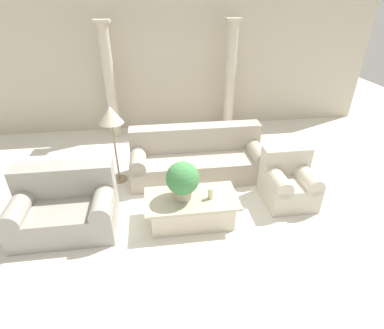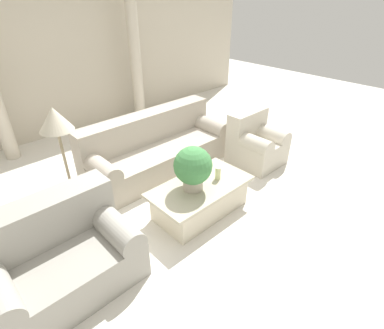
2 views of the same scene
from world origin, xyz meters
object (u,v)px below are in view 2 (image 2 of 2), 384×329
at_px(loveseat, 59,257).
at_px(armchair, 255,142).
at_px(sofa_long, 157,148).
at_px(coffee_table, 200,198).
at_px(potted_plant, 193,167).
at_px(floor_lamp, 56,125).

distance_m(loveseat, armchair, 3.40).
bearing_deg(sofa_long, loveseat, -150.83).
bearing_deg(loveseat, coffee_table, -4.44).
distance_m(sofa_long, potted_plant, 1.40).
bearing_deg(coffee_table, loveseat, 175.56).
height_order(sofa_long, potted_plant, potted_plant).
relative_size(loveseat, armchair, 1.61).
bearing_deg(loveseat, floor_lamp, 61.29).
relative_size(coffee_table, potted_plant, 2.36).
bearing_deg(armchair, coffee_table, -168.76).
height_order(loveseat, potted_plant, potted_plant).
xyz_separation_m(sofa_long, floor_lamp, (-1.44, 0.00, 0.83)).
bearing_deg(armchair, floor_lamp, 160.55).
relative_size(coffee_table, armchair, 1.56).
distance_m(loveseat, coffee_table, 1.80).
xyz_separation_m(potted_plant, floor_lamp, (-1.03, 1.28, 0.45)).
xyz_separation_m(loveseat, potted_plant, (1.66, -0.12, 0.37)).
height_order(sofa_long, floor_lamp, floor_lamp).
distance_m(potted_plant, floor_lamp, 1.70).
height_order(coffee_table, floor_lamp, floor_lamp).
xyz_separation_m(potted_plant, armchair, (1.73, 0.31, -0.37)).
relative_size(sofa_long, floor_lamp, 1.71).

